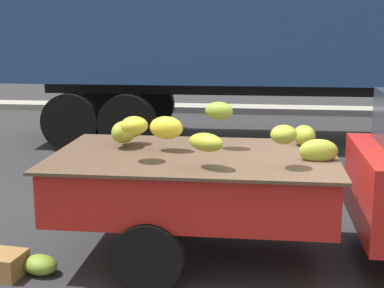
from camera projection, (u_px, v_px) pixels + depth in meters
name	position (u px, v px, depth m)	size (l,w,h in m)	color
ground	(342.00, 275.00, 5.48)	(220.00, 220.00, 0.00)	#28282B
curb_strip	(291.00, 110.00, 15.11)	(80.00, 0.80, 0.16)	gray
semi_trailer	(320.00, 13.00, 10.94)	(12.04, 2.80, 3.95)	navy
fallen_banana_bunch_near_tailgate	(40.00, 265.00, 5.48)	(0.35, 0.27, 0.19)	olive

